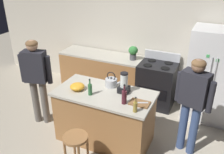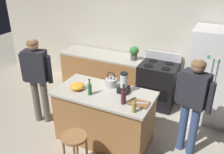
% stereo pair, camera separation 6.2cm
% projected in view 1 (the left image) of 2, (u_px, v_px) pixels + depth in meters
% --- Properties ---
extents(ground_plane, '(14.00, 14.00, 0.00)m').
position_uv_depth(ground_plane, '(105.00, 138.00, 4.35)').
color(ground_plane, '#B2A893').
extents(back_wall, '(8.00, 0.10, 2.70)m').
position_uv_depth(back_wall, '(144.00, 37.00, 5.35)').
color(back_wall, beige).
rests_on(back_wall, ground_plane).
extents(kitchen_island, '(1.62, 0.83, 0.94)m').
position_uv_depth(kitchen_island, '(105.00, 117.00, 4.14)').
color(kitchen_island, '#9E6B3D').
rests_on(kitchen_island, ground_plane).
extents(back_counter_run, '(2.00, 0.64, 0.94)m').
position_uv_depth(back_counter_run, '(104.00, 73.00, 5.71)').
color(back_counter_run, '#9E6B3D').
rests_on(back_counter_run, ground_plane).
extents(refrigerator, '(0.90, 0.73, 1.80)m').
position_uv_depth(refrigerator, '(212.00, 76.00, 4.60)').
color(refrigerator, silver).
rests_on(refrigerator, ground_plane).
extents(stove_range, '(0.76, 0.65, 1.12)m').
position_uv_depth(stove_range, '(157.00, 84.00, 5.20)').
color(stove_range, black).
rests_on(stove_range, ground_plane).
extents(person_by_island_left, '(0.59, 0.32, 1.66)m').
position_uv_depth(person_by_island_left, '(36.00, 75.00, 4.39)').
color(person_by_island_left, '#66605B').
rests_on(person_by_island_left, ground_plane).
extents(person_by_sink_right, '(0.59, 0.33, 1.63)m').
position_uv_depth(person_by_sink_right, '(193.00, 99.00, 3.67)').
color(person_by_sink_right, '#384C7A').
rests_on(person_by_sink_right, ground_plane).
extents(bar_stool, '(0.36, 0.36, 0.63)m').
position_uv_depth(bar_stool, '(76.00, 144.00, 3.49)').
color(bar_stool, '#9E6B3D').
rests_on(bar_stool, ground_plane).
extents(potted_plant, '(0.20, 0.20, 0.30)m').
position_uv_depth(potted_plant, '(133.00, 52.00, 5.16)').
color(potted_plant, '#4C4C51').
rests_on(potted_plant, back_counter_run).
extents(blender_appliance, '(0.17, 0.17, 0.35)m').
position_uv_depth(blender_appliance, '(124.00, 84.00, 3.89)').
color(blender_appliance, black).
rests_on(blender_appliance, kitchen_island).
extents(bottle_wine, '(0.08, 0.08, 0.32)m').
position_uv_depth(bottle_wine, '(124.00, 97.00, 3.60)').
color(bottle_wine, '#471923').
rests_on(bottle_wine, kitchen_island).
extents(bottle_olive_oil, '(0.07, 0.07, 0.28)m').
position_uv_depth(bottle_olive_oil, '(90.00, 89.00, 3.84)').
color(bottle_olive_oil, '#2D6638').
rests_on(bottle_olive_oil, kitchen_island).
extents(bottle_vinegar, '(0.06, 0.06, 0.24)m').
position_uv_depth(bottle_vinegar, '(135.00, 107.00, 3.41)').
color(bottle_vinegar, olive).
rests_on(bottle_vinegar, kitchen_island).
extents(mixing_bowl, '(0.24, 0.24, 0.11)m').
position_uv_depth(mixing_bowl, '(77.00, 87.00, 4.01)').
color(mixing_bowl, orange).
rests_on(mixing_bowl, kitchen_island).
extents(tea_kettle, '(0.28, 0.20, 0.27)m').
position_uv_depth(tea_kettle, '(111.00, 82.00, 4.10)').
color(tea_kettle, '#B7BABF').
rests_on(tea_kettle, kitchen_island).
extents(cutting_board, '(0.30, 0.20, 0.02)m').
position_uv_depth(cutting_board, '(140.00, 103.00, 3.63)').
color(cutting_board, brown).
rests_on(cutting_board, kitchen_island).
extents(chef_knife, '(0.21, 0.12, 0.01)m').
position_uv_depth(chef_knife, '(141.00, 103.00, 3.62)').
color(chef_knife, '#B7BABF').
rests_on(chef_knife, cutting_board).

